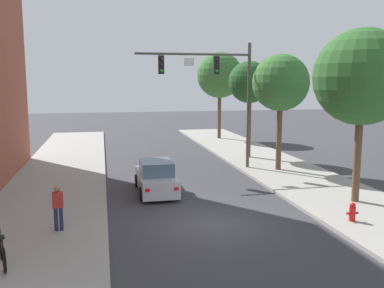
{
  "coord_description": "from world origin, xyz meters",
  "views": [
    {
      "loc": [
        -4.08,
        -15.08,
        5.4
      ],
      "look_at": [
        0.68,
        7.3,
        2.0
      ],
      "focal_mm": 39.61,
      "sensor_mm": 36.0,
      "label": 1
    }
  ],
  "objects_px": {
    "traffic_signal_mast": "(217,82)",
    "fire_hydrant": "(352,212)",
    "street_tree_third": "(250,83)",
    "street_tree_farthest": "(220,75)",
    "car_lead_silver": "(156,178)",
    "street_tree_second": "(281,83)",
    "street_tree_nearest": "(362,77)",
    "bicycle_leaning": "(2,253)",
    "pedestrian_sidewalk_left_walker": "(58,206)"
  },
  "relations": [
    {
      "from": "pedestrian_sidewalk_left_walker",
      "to": "street_tree_second",
      "type": "distance_m",
      "value": 15.1
    },
    {
      "from": "pedestrian_sidewalk_left_walker",
      "to": "street_tree_nearest",
      "type": "bearing_deg",
      "value": 5.4
    },
    {
      "from": "street_tree_farthest",
      "to": "fire_hydrant",
      "type": "bearing_deg",
      "value": -93.45
    },
    {
      "from": "fire_hydrant",
      "to": "street_tree_nearest",
      "type": "xyz_separation_m",
      "value": [
        1.68,
        2.4,
        5.05
      ]
    },
    {
      "from": "traffic_signal_mast",
      "to": "pedestrian_sidewalk_left_walker",
      "type": "xyz_separation_m",
      "value": [
        -8.34,
        -9.29,
        -4.3
      ]
    },
    {
      "from": "street_tree_nearest",
      "to": "street_tree_farthest",
      "type": "height_order",
      "value": "street_tree_farthest"
    },
    {
      "from": "bicycle_leaning",
      "to": "street_tree_third",
      "type": "height_order",
      "value": "street_tree_third"
    },
    {
      "from": "street_tree_second",
      "to": "street_tree_third",
      "type": "distance_m",
      "value": 4.46
    },
    {
      "from": "pedestrian_sidewalk_left_walker",
      "to": "street_tree_farthest",
      "type": "distance_m",
      "value": 26.16
    },
    {
      "from": "car_lead_silver",
      "to": "street_tree_second",
      "type": "height_order",
      "value": "street_tree_second"
    },
    {
      "from": "street_tree_nearest",
      "to": "street_tree_second",
      "type": "height_order",
      "value": "street_tree_nearest"
    },
    {
      "from": "fire_hydrant",
      "to": "street_tree_third",
      "type": "distance_m",
      "value": 14.78
    },
    {
      "from": "pedestrian_sidewalk_left_walker",
      "to": "street_tree_second",
      "type": "height_order",
      "value": "street_tree_second"
    },
    {
      "from": "bicycle_leaning",
      "to": "car_lead_silver",
      "type": "bearing_deg",
      "value": 54.92
    },
    {
      "from": "pedestrian_sidewalk_left_walker",
      "to": "street_tree_nearest",
      "type": "relative_size",
      "value": 0.22
    },
    {
      "from": "pedestrian_sidewalk_left_walker",
      "to": "street_tree_nearest",
      "type": "xyz_separation_m",
      "value": [
        12.46,
        1.18,
        4.5
      ]
    },
    {
      "from": "pedestrian_sidewalk_left_walker",
      "to": "street_tree_third",
      "type": "distance_m",
      "value": 17.71
    },
    {
      "from": "traffic_signal_mast",
      "to": "street_tree_farthest",
      "type": "distance_m",
      "value": 13.89
    },
    {
      "from": "traffic_signal_mast",
      "to": "street_tree_third",
      "type": "distance_m",
      "value": 4.72
    },
    {
      "from": "fire_hydrant",
      "to": "street_tree_second",
      "type": "height_order",
      "value": "street_tree_second"
    },
    {
      "from": "bicycle_leaning",
      "to": "street_tree_second",
      "type": "relative_size",
      "value": 0.25
    },
    {
      "from": "street_tree_nearest",
      "to": "street_tree_second",
      "type": "bearing_deg",
      "value": 94.53
    },
    {
      "from": "street_tree_nearest",
      "to": "traffic_signal_mast",
      "type": "bearing_deg",
      "value": 116.9
    },
    {
      "from": "car_lead_silver",
      "to": "street_tree_second",
      "type": "bearing_deg",
      "value": 22.89
    },
    {
      "from": "traffic_signal_mast",
      "to": "fire_hydrant",
      "type": "xyz_separation_m",
      "value": [
        2.44,
        -10.51,
        -4.85
      ]
    },
    {
      "from": "bicycle_leaning",
      "to": "street_tree_nearest",
      "type": "distance_m",
      "value": 15.14
    },
    {
      "from": "pedestrian_sidewalk_left_walker",
      "to": "bicycle_leaning",
      "type": "height_order",
      "value": "pedestrian_sidewalk_left_walker"
    },
    {
      "from": "fire_hydrant",
      "to": "street_tree_nearest",
      "type": "height_order",
      "value": "street_tree_nearest"
    },
    {
      "from": "car_lead_silver",
      "to": "street_tree_farthest",
      "type": "height_order",
      "value": "street_tree_farthest"
    },
    {
      "from": "traffic_signal_mast",
      "to": "car_lead_silver",
      "type": "height_order",
      "value": "traffic_signal_mast"
    },
    {
      "from": "car_lead_silver",
      "to": "bicycle_leaning",
      "type": "xyz_separation_m",
      "value": [
        -5.39,
        -7.68,
        -0.18
      ]
    },
    {
      "from": "pedestrian_sidewalk_left_walker",
      "to": "street_tree_farthest",
      "type": "bearing_deg",
      "value": 61.62
    },
    {
      "from": "traffic_signal_mast",
      "to": "street_tree_second",
      "type": "xyz_separation_m",
      "value": [
        3.55,
        -1.0,
        -0.07
      ]
    },
    {
      "from": "street_tree_third",
      "to": "street_tree_farthest",
      "type": "relative_size",
      "value": 0.84
    },
    {
      "from": "car_lead_silver",
      "to": "street_tree_third",
      "type": "relative_size",
      "value": 0.64
    },
    {
      "from": "car_lead_silver",
      "to": "pedestrian_sidewalk_left_walker",
      "type": "distance_m",
      "value": 6.47
    },
    {
      "from": "street_tree_nearest",
      "to": "street_tree_third",
      "type": "relative_size",
      "value": 1.13
    },
    {
      "from": "street_tree_nearest",
      "to": "street_tree_farthest",
      "type": "bearing_deg",
      "value": 90.65
    },
    {
      "from": "pedestrian_sidewalk_left_walker",
      "to": "fire_hydrant",
      "type": "bearing_deg",
      "value": -6.49
    },
    {
      "from": "car_lead_silver",
      "to": "fire_hydrant",
      "type": "height_order",
      "value": "car_lead_silver"
    },
    {
      "from": "pedestrian_sidewalk_left_walker",
      "to": "bicycle_leaning",
      "type": "relative_size",
      "value": 0.96
    },
    {
      "from": "street_tree_second",
      "to": "street_tree_third",
      "type": "xyz_separation_m",
      "value": [
        -0.33,
        4.45,
        -0.0
      ]
    },
    {
      "from": "street_tree_second",
      "to": "pedestrian_sidewalk_left_walker",
      "type": "bearing_deg",
      "value": -145.14
    },
    {
      "from": "car_lead_silver",
      "to": "street_tree_third",
      "type": "distance_m",
      "value": 11.68
    },
    {
      "from": "car_lead_silver",
      "to": "street_tree_second",
      "type": "xyz_separation_m",
      "value": [
        7.79,
        3.29,
        4.57
      ]
    },
    {
      "from": "street_tree_third",
      "to": "street_tree_farthest",
      "type": "height_order",
      "value": "street_tree_farthest"
    },
    {
      "from": "pedestrian_sidewalk_left_walker",
      "to": "street_tree_third",
      "type": "height_order",
      "value": "street_tree_third"
    },
    {
      "from": "traffic_signal_mast",
      "to": "bicycle_leaning",
      "type": "height_order",
      "value": "traffic_signal_mast"
    },
    {
      "from": "pedestrian_sidewalk_left_walker",
      "to": "street_tree_third",
      "type": "relative_size",
      "value": 0.25
    },
    {
      "from": "bicycle_leaning",
      "to": "street_tree_second",
      "type": "bearing_deg",
      "value": 39.76
    }
  ]
}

